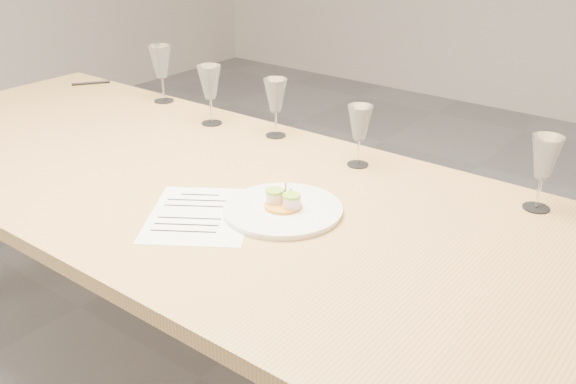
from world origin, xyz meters
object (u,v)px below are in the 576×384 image
Objects in this scene: dinner_plate at (283,209)px; wine_glass_1 at (210,83)px; dining_table at (186,195)px; ballpoint_pen at (91,83)px; wine_glass_4 at (545,159)px; wine_glass_0 at (161,63)px; wine_glass_2 at (275,97)px; recipe_sheet at (200,215)px; wine_glass_3 at (360,124)px.

dinner_plate is 1.46× the size of wine_glass_1.
dining_table is 0.39m from dinner_plate.
dinner_plate is 2.26× the size of ballpoint_pen.
wine_glass_0 is at bearing 178.13° from wine_glass_4.
dinner_plate is at bearing -25.95° from wine_glass_0.
wine_glass_4 is at bearing -0.68° from wine_glass_2.
recipe_sheet is at bearing -139.77° from wine_glass_4.
wine_glass_0 is at bearing 142.46° from dining_table.
dining_table is 12.41× the size of wine_glass_4.
wine_glass_0 is at bearing 166.82° from wine_glass_1.
wine_glass_3 is at bearing 92.77° from dinner_plate.
wine_glass_3 is 0.94× the size of wine_glass_4.
dinner_plate reaches higher than dining_table.
wine_glass_0 is at bearing 109.06° from recipe_sheet.
recipe_sheet is at bearing -35.96° from dining_table.
ballpoint_pen is at bearing -176.95° from wine_glass_0.
wine_glass_3 is (0.60, -0.01, -0.02)m from wine_glass_1.
dinner_plate is at bearing -49.24° from wine_glass_2.
wine_glass_0 is at bearing 174.91° from wine_glass_3.
dinner_plate is at bearing -31.82° from wine_glass_1.
wine_glass_2 is at bearing 8.96° from wine_glass_1.
wine_glass_1 reaches higher than dinner_plate.
wine_glass_0 is (-0.57, 0.44, 0.22)m from dining_table.
dining_table is 0.45m from wine_glass_2.
wine_glass_2 is (0.01, 0.40, 0.20)m from dining_table.
wine_glass_0 reaches higher than recipe_sheet.
wine_glass_2 reaches higher than dinner_plate.
wine_glass_1 is at bearing -59.02° from ballpoint_pen.
dining_table is 0.97m from wine_glass_4.
wine_glass_4 is (0.86, -0.01, 0.00)m from wine_glass_2.
wine_glass_0 reaches higher than ballpoint_pen.
wine_glass_2 is (0.25, 0.04, -0.01)m from wine_glass_1.
recipe_sheet is at bearing -37.11° from wine_glass_0.
dinner_plate is 0.75× the size of recipe_sheet.
wine_glass_3 is at bearing 41.05° from recipe_sheet.
dining_table is at bearing -56.21° from wine_glass_1.
wine_glass_4 reaches higher than dining_table.
ballpoint_pen is 1.01m from wine_glass_2.
wine_glass_2 is at bearing -55.71° from ballpoint_pen.
wine_glass_2 is at bearing 130.76° from dinner_plate.
wine_glass_0 is at bearing -51.84° from ballpoint_pen.
dining_table is 18.17× the size of ballpoint_pen.
recipe_sheet is at bearing -80.24° from ballpoint_pen.
wine_glass_1 reaches higher than ballpoint_pen.
wine_glass_2 is 0.99× the size of wine_glass_4.
dining_table is at bearing -155.83° from wine_glass_4.
recipe_sheet is 2.06× the size of wine_glass_4.
wine_glass_1 is 1.06× the size of wine_glass_2.
wine_glass_3 is at bearing -0.56° from wine_glass_1.
wine_glass_1 reaches higher than dining_table.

